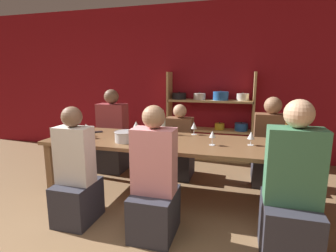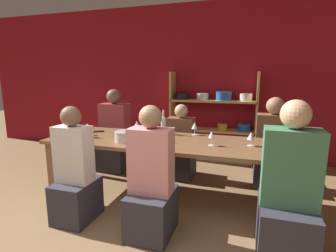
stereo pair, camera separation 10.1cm
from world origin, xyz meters
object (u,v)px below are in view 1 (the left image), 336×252
Objects in this scene: wine_bottle_dark at (163,124)px; wine_glass_red_d at (87,128)px; mixing_bowl at (125,136)px; person_near_b at (290,203)px; cell_phone at (97,132)px; person_near_a at (76,180)px; person_near_c at (154,189)px; wine_glass_white_b at (251,136)px; shelf_unit at (210,124)px; wine_glass_red_b at (194,126)px; wine_glass_red_a at (212,135)px; person_far_a at (180,151)px; person_far_b at (113,141)px; dining_table at (166,146)px; wine_glass_red_c at (163,132)px; person_far_c at (269,152)px; wine_glass_white_a at (86,127)px; wine_bottle_green at (286,135)px; wine_glass_empty_a at (136,124)px.

wine_bottle_dark is 1.85× the size of wine_glass_red_d.
mixing_bowl is 0.19× the size of person_near_b.
person_near_a reaches higher than cell_phone.
person_near_c is (-1.13, 0.03, -0.03)m from person_near_b.
wine_glass_white_b is 0.12× the size of person_near_c.
wine_glass_red_b is (-0.07, -1.29, 0.20)m from shelf_unit.
wine_glass_red_a is 0.54m from wine_glass_red_b.
person_far_a is 0.85× the size of person_far_b.
dining_table is at bearing -67.78° from wine_bottle_dark.
wine_glass_red_c is 0.75m from person_near_c.
person_near_a is 2.50m from person_far_c.
mixing_bowl is 1.64× the size of wine_glass_white_a.
wine_glass_white_b is 0.94× the size of wine_glass_red_b.
person_near_a is (-2.01, -0.76, -0.42)m from wine_bottle_green.
wine_bottle_dark is 0.25× the size of person_far_b.
wine_glass_red_a is 1.57m from cell_phone.
wine_bottle_green is 2.32m from wine_glass_white_a.
wine_glass_red_c is at bearing 140.96° from person_far_b.
wine_bottle_green reaches higher than wine_glass_red_d.
wine_bottle_green is (1.72, 0.23, 0.07)m from mixing_bowl.
dining_table is 2.21× the size of person_far_b.
cell_phone is 0.13× the size of person_far_b.
wine_glass_red_a is (0.97, 0.11, 0.05)m from mixing_bowl.
wine_glass_red_b is 0.98× the size of cell_phone.
wine_glass_empty_a is (0.55, 0.30, 0.01)m from wine_glass_white_a.
mixing_bowl is 0.90m from wine_glass_red_b.
person_near_a is at bearing -159.24° from wine_bottle_green.
person_far_a is (-0.34, -0.93, -0.25)m from shelf_unit.
wine_glass_white_a is 0.23m from cell_phone.
shelf_unit is 1.91m from wine_bottle_green.
person_near_c reaches higher than cell_phone.
shelf_unit is 2.19m from wine_glass_white_a.
wine_glass_white_a is 0.85m from person_near_a.
wine_glass_white_b is 0.12× the size of person_near_b.
person_near_b reaches higher than wine_glass_red_d.
wine_glass_red_d is at bearing -51.32° from wine_glass_white_a.
wine_glass_white_a is 0.14× the size of person_far_a.
wine_glass_white_b is 1.27m from person_far_a.
wine_bottle_green is at bearing -18.59° from wine_glass_red_b.
wine_glass_red_d is at bearing -79.10° from cell_phone.
wine_bottle_dark is 1.89× the size of cell_phone.
person_near_b is (1.24, -1.51, 0.09)m from person_far_a.
wine_glass_red_c is (-0.27, -0.49, 0.01)m from wine_glass_red_b.
person_near_a is (-0.99, -1.11, -0.40)m from wine_glass_red_b.
dining_table is at bearing 33.88° from person_far_c.
dining_table is 0.77m from person_near_c.
wine_bottle_green is 0.28× the size of person_far_c.
wine_glass_red_b is (0.69, 0.57, 0.05)m from mixing_bowl.
mixing_bowl is at bearing -172.43° from wine_bottle_green.
wine_glass_white_a is 0.12× the size of person_near_b.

